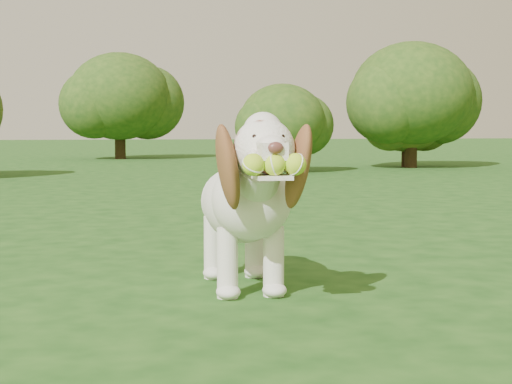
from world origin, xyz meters
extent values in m
plane|color=#164012|center=(0.00, 0.00, 0.00)|extent=(80.00, 80.00, 0.00)
ellipsoid|color=white|center=(0.45, -0.11, 0.36)|extent=(0.33, 0.64, 0.34)
ellipsoid|color=white|center=(0.45, -0.35, 0.40)|extent=(0.33, 0.33, 0.33)
ellipsoid|color=white|center=(0.46, 0.11, 0.35)|extent=(0.30, 0.30, 0.30)
cylinder|color=white|center=(0.45, -0.47, 0.49)|extent=(0.17, 0.26, 0.26)
sphere|color=white|center=(0.45, -0.59, 0.61)|extent=(0.23, 0.23, 0.23)
sphere|color=white|center=(0.45, -0.58, 0.68)|extent=(0.15, 0.15, 0.15)
cube|color=white|center=(0.45, -0.72, 0.61)|extent=(0.10, 0.13, 0.06)
ellipsoid|color=#592D28|center=(0.45, -0.80, 0.62)|extent=(0.06, 0.04, 0.04)
cube|color=white|center=(0.45, -0.74, 0.52)|extent=(0.13, 0.14, 0.02)
ellipsoid|color=brown|center=(0.31, -0.58, 0.55)|extent=(0.13, 0.22, 0.35)
ellipsoid|color=brown|center=(0.58, -0.59, 0.55)|extent=(0.13, 0.22, 0.35)
cylinder|color=white|center=(0.46, 0.25, 0.39)|extent=(0.06, 0.16, 0.13)
cylinder|color=white|center=(0.36, -0.33, 0.14)|extent=(0.09, 0.09, 0.29)
cylinder|color=white|center=(0.55, -0.33, 0.14)|extent=(0.09, 0.09, 0.29)
cylinder|color=white|center=(0.36, 0.10, 0.14)|extent=(0.09, 0.09, 0.29)
cylinder|color=white|center=(0.55, 0.09, 0.14)|extent=(0.09, 0.09, 0.29)
sphere|color=#C2EB29|center=(0.37, -0.78, 0.56)|extent=(0.08, 0.08, 0.08)
sphere|color=#C2EB29|center=(0.45, -0.78, 0.56)|extent=(0.08, 0.08, 0.08)
sphere|color=#C2EB29|center=(0.52, -0.78, 0.56)|extent=(0.08, 0.08, 0.08)
cylinder|color=#382314|center=(0.34, 13.72, 0.37)|extent=(0.23, 0.23, 0.73)
ellipsoid|color=#204314|center=(0.34, 13.72, 1.35)|extent=(2.20, 2.20, 1.87)
cylinder|color=#382314|center=(5.07, 9.08, 0.34)|extent=(0.21, 0.21, 0.68)
ellipsoid|color=#204314|center=(5.07, 9.08, 1.25)|extent=(2.05, 2.05, 1.74)
cylinder|color=#382314|center=(5.08, 9.32, 0.24)|extent=(0.15, 0.15, 0.47)
ellipsoid|color=#204314|center=(5.08, 9.32, 0.87)|extent=(1.42, 1.42, 1.20)
cylinder|color=#382314|center=(2.61, 8.19, 0.22)|extent=(0.13, 0.13, 0.43)
ellipsoid|color=#204314|center=(2.61, 8.19, 0.79)|extent=(1.30, 1.30, 1.11)
camera|label=1|loc=(-0.16, -3.43, 0.69)|focal=55.00mm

